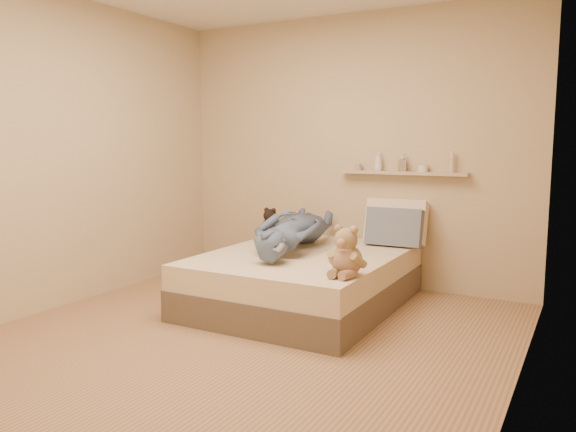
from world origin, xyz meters
The scene contains 10 objects.
room centered at (0.00, 0.00, 1.30)m, with size 3.80×3.80×3.80m.
bed centered at (0.00, 0.93, 0.22)m, with size 1.50×1.90×0.45m.
game_console centered at (0.03, 0.38, 0.60)m, with size 0.18×0.12×0.06m.
teddy_bear centered at (0.63, 0.34, 0.60)m, with size 0.30×0.29×0.37m.
dark_plush centered at (-0.63, 1.44, 0.58)m, with size 0.20×0.20×0.30m.
pillow_cream centered at (0.53, 1.76, 0.65)m, with size 0.55×0.16×0.40m, color beige.
pillow_grey centered at (0.56, 1.62, 0.62)m, with size 0.50×0.14×0.34m, color slate.
person centered at (-0.16, 1.04, 0.63)m, with size 0.54×1.48×0.35m, color #4A5774.
wall_shelf centered at (0.55, 1.84, 1.10)m, with size 1.20×0.12×0.03m, color tan.
shelf_bottles centered at (0.52, 1.84, 1.19)m, with size 0.93×0.10×0.19m.
Camera 1 is at (2.13, -3.22, 1.38)m, focal length 35.00 mm.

